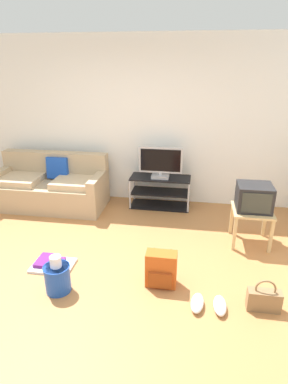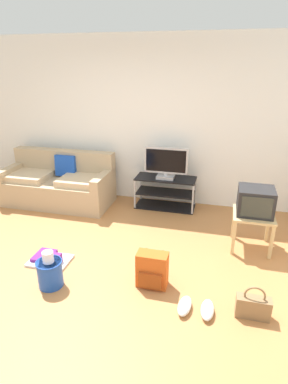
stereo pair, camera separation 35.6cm
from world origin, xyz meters
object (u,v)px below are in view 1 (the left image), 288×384
flat_tv (161,163)px  cleaning_bucket (57,277)px  side_table (252,215)px  handbag (264,299)px  tv_stand (160,192)px  crt_tv (254,197)px  floor_tray (52,264)px  couch (51,187)px  backpack (161,269)px  sneakers_pair (208,304)px

flat_tv → cleaning_bucket: bearing=-109.4°
side_table → flat_tv: bearing=143.9°
handbag → tv_stand: bearing=119.2°
flat_tv → side_table: 1.68m
tv_stand → handbag: size_ratio=2.86×
crt_tv → floor_tray: crt_tv is taller
flat_tv → cleaning_bucket: flat_tv is taller
couch → tv_stand: (1.82, 0.24, -0.07)m
couch → tv_stand: couch is taller
flat_tv → cleaning_bucket: size_ratio=1.66×
side_table → floor_tray: side_table is taller
couch → crt_tv: size_ratio=4.18×
backpack → crt_tv: bearing=64.0°
floor_tray → crt_tv: bearing=22.3°
tv_stand → handbag: (1.28, -2.30, -0.14)m
couch → flat_tv: 1.88m
crt_tv → cleaning_bucket: 2.59m
flat_tv → side_table: (1.32, -0.96, -0.36)m
couch → backpack: 2.76m
flat_tv → side_table: bearing=-36.1°
crt_tv → handbag: 1.43m
tv_stand → cleaning_bucket: tv_stand is taller
flat_tv → backpack: bearing=-83.1°
flat_tv → backpack: (0.25, -2.05, -0.57)m
cleaning_bucket → floor_tray: bearing=121.8°
crt_tv → sneakers_pair: bearing=-112.2°
couch → side_table: 3.23m
cleaning_bucket → handbag: bearing=1.4°
crt_tv → floor_tray: bearing=-157.7°
flat_tv → handbag: 2.69m
side_table → handbag: bearing=-91.7°
flat_tv → floor_tray: bearing=-119.0°
couch → flat_tv: flat_tv is taller
couch → backpack: bearing=-41.5°
side_table → sneakers_pair: size_ratio=1.41×
crt_tv → tv_stand: bearing=143.8°
floor_tray → flat_tv: bearing=61.0°
handbag → floor_tray: bearing=171.6°
couch → tv_stand: size_ratio=1.86×
side_table → crt_tv: bearing=90.0°
flat_tv → crt_tv: bearing=-35.6°
crt_tv → cleaning_bucket: bearing=-147.3°
couch → flat_tv: (1.82, 0.22, 0.44)m
crt_tv → side_table: bearing=-90.0°
handbag → floor_tray: size_ratio=0.71×
handbag → cleaning_bucket: bearing=-178.6°
crt_tv → floor_tray: size_ratio=0.90×
sneakers_pair → floor_tray: (-1.82, 0.42, -0.01)m
tv_stand → backpack: size_ratio=2.49×
handbag → side_table: bearing=88.3°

